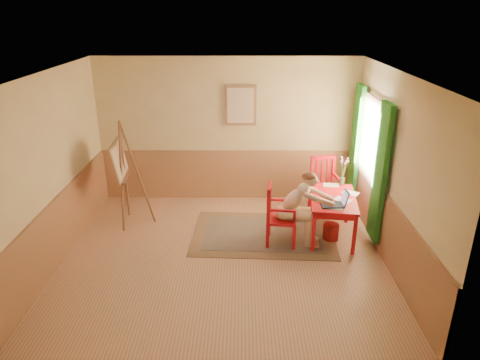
{
  "coord_description": "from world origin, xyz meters",
  "views": [
    {
      "loc": [
        0.29,
        -5.9,
        3.64
      ],
      "look_at": [
        0.25,
        0.55,
        1.05
      ],
      "focal_mm": 32.49,
      "sensor_mm": 36.0,
      "label": 1
    }
  ],
  "objects_px": {
    "chair_back": "(325,186)",
    "laptop": "(336,202)",
    "table": "(333,202)",
    "chair_left": "(279,215)",
    "figure": "(299,205)",
    "easel": "(121,164)"
  },
  "relations": [
    {
      "from": "laptop",
      "to": "easel",
      "type": "bearing_deg",
      "value": 167.53
    },
    {
      "from": "table",
      "to": "chair_back",
      "type": "relative_size",
      "value": 1.19
    },
    {
      "from": "table",
      "to": "laptop",
      "type": "xyz_separation_m",
      "value": [
        -0.02,
        -0.31,
        0.14
      ]
    },
    {
      "from": "laptop",
      "to": "easel",
      "type": "relative_size",
      "value": 0.22
    },
    {
      "from": "figure",
      "to": "chair_left",
      "type": "bearing_deg",
      "value": 174.88
    },
    {
      "from": "chair_left",
      "to": "chair_back",
      "type": "xyz_separation_m",
      "value": [
        0.94,
        1.15,
        0.03
      ]
    },
    {
      "from": "chair_back",
      "to": "figure",
      "type": "relative_size",
      "value": 0.85
    },
    {
      "from": "figure",
      "to": "easel",
      "type": "relative_size",
      "value": 0.67
    },
    {
      "from": "chair_back",
      "to": "figure",
      "type": "xyz_separation_m",
      "value": [
        -0.63,
        -1.18,
        0.16
      ]
    },
    {
      "from": "chair_left",
      "to": "easel",
      "type": "height_order",
      "value": "easel"
    },
    {
      "from": "table",
      "to": "easel",
      "type": "height_order",
      "value": "easel"
    },
    {
      "from": "table",
      "to": "figure",
      "type": "xyz_separation_m",
      "value": [
        -0.6,
        -0.26,
        0.07
      ]
    },
    {
      "from": "chair_back",
      "to": "easel",
      "type": "distance_m",
      "value": 3.68
    },
    {
      "from": "chair_left",
      "to": "figure",
      "type": "bearing_deg",
      "value": -5.12
    },
    {
      "from": "easel",
      "to": "figure",
      "type": "bearing_deg",
      "value": -13.9
    },
    {
      "from": "chair_back",
      "to": "laptop",
      "type": "height_order",
      "value": "chair_back"
    },
    {
      "from": "table",
      "to": "chair_left",
      "type": "distance_m",
      "value": 0.95
    },
    {
      "from": "chair_left",
      "to": "figure",
      "type": "relative_size",
      "value": 0.81
    },
    {
      "from": "figure",
      "to": "laptop",
      "type": "distance_m",
      "value": 0.58
    },
    {
      "from": "laptop",
      "to": "chair_left",
      "type": "bearing_deg",
      "value": 175.01
    },
    {
      "from": "easel",
      "to": "chair_left",
      "type": "bearing_deg",
      "value": -14.9
    },
    {
      "from": "chair_left",
      "to": "chair_back",
      "type": "distance_m",
      "value": 1.48
    }
  ]
}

